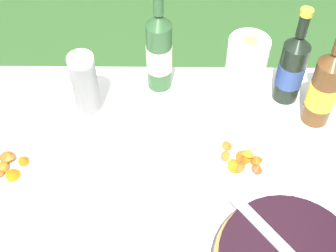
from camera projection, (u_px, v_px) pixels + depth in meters
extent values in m
cube|color=brown|center=(86.00, 194.00, 1.20)|extent=(1.83, 0.91, 0.03)
cube|color=white|center=(85.00, 190.00, 1.18)|extent=(1.84, 0.92, 0.00)
cube|color=white|center=(105.00, 80.00, 1.52)|extent=(1.84, 0.01, 0.10)
cube|color=silver|center=(260.00, 224.00, 1.05)|extent=(0.14, 0.17, 0.00)
cylinder|color=white|center=(88.00, 98.00, 1.32)|extent=(0.07, 0.07, 0.09)
cylinder|color=white|center=(87.00, 95.00, 1.31)|extent=(0.07, 0.07, 0.09)
cylinder|color=white|center=(86.00, 92.00, 1.30)|extent=(0.07, 0.07, 0.09)
cylinder|color=white|center=(86.00, 89.00, 1.29)|extent=(0.07, 0.07, 0.09)
cylinder|color=white|center=(85.00, 85.00, 1.28)|extent=(0.07, 0.07, 0.09)
cylinder|color=white|center=(84.00, 82.00, 1.27)|extent=(0.07, 0.07, 0.09)
cylinder|color=white|center=(84.00, 78.00, 1.26)|extent=(0.07, 0.07, 0.09)
cylinder|color=white|center=(83.00, 75.00, 1.25)|extent=(0.07, 0.07, 0.09)
cylinder|color=white|center=(82.00, 71.00, 1.24)|extent=(0.07, 0.07, 0.09)
torus|color=white|center=(80.00, 58.00, 1.21)|extent=(0.07, 0.07, 0.01)
cylinder|color=#2D562D|center=(159.00, 56.00, 1.34)|extent=(0.07, 0.07, 0.22)
cylinder|color=beige|center=(159.00, 58.00, 1.35)|extent=(0.08, 0.08, 0.08)
cone|color=#2D562D|center=(159.00, 20.00, 1.25)|extent=(0.07, 0.07, 0.04)
cylinder|color=#2D562D|center=(158.00, 3.00, 1.21)|extent=(0.03, 0.03, 0.06)
cylinder|color=brown|center=(323.00, 93.00, 1.26)|extent=(0.08, 0.08, 0.21)
cylinder|color=yellow|center=(322.00, 94.00, 1.26)|extent=(0.08, 0.08, 0.08)
cone|color=brown|center=(335.00, 58.00, 1.17)|extent=(0.08, 0.08, 0.04)
cylinder|color=black|center=(290.00, 72.00, 1.32)|extent=(0.07, 0.07, 0.19)
cylinder|color=#334C93|center=(290.00, 73.00, 1.33)|extent=(0.08, 0.08, 0.07)
cone|color=black|center=(299.00, 41.00, 1.24)|extent=(0.07, 0.07, 0.04)
cylinder|color=black|center=(303.00, 25.00, 1.20)|extent=(0.03, 0.03, 0.06)
cylinder|color=gold|center=(307.00, 12.00, 1.17)|extent=(0.03, 0.03, 0.02)
cylinder|color=white|center=(10.00, 165.00, 1.23)|extent=(0.24, 0.24, 0.01)
torus|color=white|center=(9.00, 163.00, 1.22)|extent=(0.23, 0.23, 0.01)
cone|color=#BC6B21|center=(8.00, 155.00, 1.21)|extent=(0.04, 0.04, 0.03)
cone|color=#AB6A1E|center=(6.00, 165.00, 1.20)|extent=(0.05, 0.05, 0.04)
cone|color=#A9650F|center=(24.00, 160.00, 1.21)|extent=(0.05, 0.04, 0.03)
cone|color=#A7561C|center=(6.00, 154.00, 1.21)|extent=(0.04, 0.04, 0.02)
cone|color=#CB700C|center=(13.00, 174.00, 1.18)|extent=(0.06, 0.06, 0.03)
cylinder|color=white|center=(242.00, 159.00, 1.24)|extent=(0.21, 0.21, 0.01)
torus|color=white|center=(243.00, 157.00, 1.23)|extent=(0.21, 0.21, 0.01)
cone|color=#BD5C0A|center=(248.00, 154.00, 1.22)|extent=(0.04, 0.04, 0.02)
cone|color=#BB6821|center=(228.00, 144.00, 1.24)|extent=(0.04, 0.04, 0.02)
cone|color=#BF5812|center=(256.00, 158.00, 1.20)|extent=(0.04, 0.04, 0.03)
cone|color=#BF7312|center=(236.00, 165.00, 1.20)|extent=(0.05, 0.05, 0.05)
cone|color=#AB4D1E|center=(259.00, 167.00, 1.18)|extent=(0.04, 0.04, 0.03)
cone|color=#BD6C21|center=(224.00, 155.00, 1.22)|extent=(0.03, 0.04, 0.04)
cone|color=#A95115|center=(243.00, 155.00, 1.23)|extent=(0.04, 0.04, 0.03)
cone|color=#AA571E|center=(237.00, 165.00, 1.20)|extent=(0.05, 0.05, 0.04)
cone|color=#AA621B|center=(242.00, 155.00, 1.22)|extent=(0.05, 0.05, 0.03)
cone|color=orange|center=(249.00, 152.00, 1.21)|extent=(0.05, 0.04, 0.04)
cone|color=#B05B14|center=(245.00, 157.00, 1.21)|extent=(0.04, 0.03, 0.03)
cylinder|color=white|center=(244.00, 74.00, 1.29)|extent=(0.11, 0.11, 0.23)
cylinder|color=#9E7A56|center=(250.00, 41.00, 1.20)|extent=(0.04, 0.04, 0.00)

